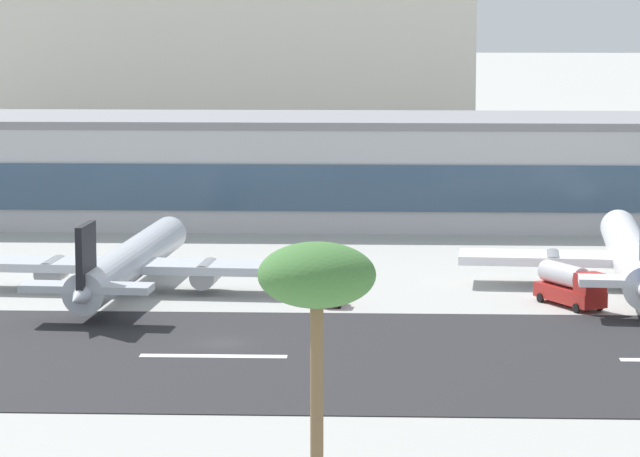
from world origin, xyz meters
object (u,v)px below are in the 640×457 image
at_px(terminal_building, 372,169).
at_px(service_fuel_truck_2, 570,285).
at_px(airliner_black_tail_gate_1, 127,264).
at_px(service_baggage_tug_1, 333,295).
at_px(distant_hotel_block, 196,36).
at_px(palm_tree_1, 317,281).
at_px(airliner_navy_tail_gate_2, 631,258).

distance_m(terminal_building, service_fuel_truck_2, 61.06).
bearing_deg(service_fuel_truck_2, airliner_black_tail_gate_1, -125.92).
bearing_deg(service_baggage_tug_1, terminal_building, -176.88).
bearing_deg(distant_hotel_block, terminal_building, -72.46).
bearing_deg(distant_hotel_block, palm_tree_1, -81.87).
bearing_deg(terminal_building, airliner_navy_tail_gate_2, -60.80).
relative_size(terminal_building, airliner_navy_tail_gate_2, 3.79).
bearing_deg(terminal_building, service_fuel_truck_2, -71.58).
xyz_separation_m(airliner_black_tail_gate_1, service_fuel_truck_2, (42.79, -5.47, -0.85)).
relative_size(terminal_building, service_baggage_tug_1, 51.46).
bearing_deg(airliner_navy_tail_gate_2, distant_hotel_block, 25.45).
height_order(airliner_black_tail_gate_1, airliner_navy_tail_gate_2, airliner_navy_tail_gate_2).
xyz_separation_m(airliner_black_tail_gate_1, palm_tree_1, (21.86, -73.09, 11.12)).
distance_m(service_baggage_tug_1, palm_tree_1, 68.20).
bearing_deg(distant_hotel_block, airliner_black_tail_gate_1, -85.77).
xyz_separation_m(terminal_building, distant_hotel_block, (-35.79, 113.23, 14.19)).
xyz_separation_m(terminal_building, service_fuel_truck_2, (19.23, -57.76, -4.81)).
distance_m(distant_hotel_block, airliner_navy_tail_gate_2, 173.12).
bearing_deg(service_fuel_truck_2, terminal_building, 169.77).
bearing_deg(service_baggage_tug_1, airliner_black_tail_gate_1, -100.57).
xyz_separation_m(airliner_black_tail_gate_1, airliner_navy_tail_gate_2, (49.99, 4.98, 0.15)).
height_order(distant_hotel_block, palm_tree_1, distant_hotel_block).
bearing_deg(service_fuel_truck_2, service_baggage_tug_1, -116.89).
distance_m(distant_hotel_block, airliner_black_tail_gate_1, 166.97).
relative_size(distant_hotel_block, palm_tree_1, 6.71).
bearing_deg(service_baggage_tug_1, palm_tree_1, 7.35).
relative_size(airliner_black_tail_gate_1, airliner_navy_tail_gate_2, 0.95).
relative_size(terminal_building, airliner_black_tail_gate_1, 3.99).
height_order(service_baggage_tug_1, service_fuel_truck_2, service_fuel_truck_2).
relative_size(terminal_building, palm_tree_1, 10.71).
relative_size(airliner_black_tail_gate_1, service_fuel_truck_2, 4.97).
distance_m(airliner_black_tail_gate_1, service_baggage_tug_1, 21.44).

